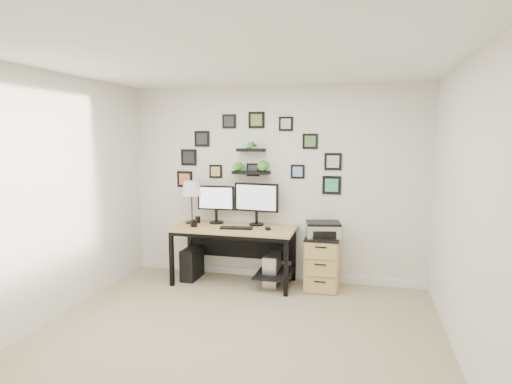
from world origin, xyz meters
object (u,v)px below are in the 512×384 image
(printer, at_px, (323,229))
(monitor_right, at_px, (256,200))
(table_lamp, at_px, (192,189))
(pc_tower_black, at_px, (192,263))
(desk, at_px, (237,236))
(monitor_left, at_px, (216,201))
(file_cabinet, at_px, (322,262))
(mug, at_px, (194,223))
(pc_tower_grey, at_px, (272,269))

(printer, bearing_deg, monitor_right, 172.33)
(monitor_right, bearing_deg, table_lamp, -175.22)
(pc_tower_black, bearing_deg, printer, 2.68)
(monitor_right, bearing_deg, desk, -140.80)
(monitor_left, height_order, file_cabinet, monitor_left)
(monitor_right, bearing_deg, mug, -158.84)
(printer, bearing_deg, file_cabinet, 140.26)
(monitor_left, distance_m, printer, 1.49)
(file_cabinet, distance_m, printer, 0.43)
(table_lamp, relative_size, pc_tower_black, 1.38)
(pc_tower_grey, bearing_deg, file_cabinet, 3.00)
(pc_tower_grey, bearing_deg, desk, -177.02)
(monitor_left, xyz_separation_m, monitor_right, (0.56, 0.01, 0.03))
(desk, bearing_deg, pc_tower_grey, 2.98)
(desk, xyz_separation_m, file_cabinet, (1.11, 0.06, -0.29))
(desk, height_order, monitor_right, monitor_right)
(monitor_right, height_order, file_cabinet, monitor_right)
(monitor_left, xyz_separation_m, file_cabinet, (1.46, -0.11, -0.72))
(pc_tower_black, xyz_separation_m, pc_tower_grey, (1.11, 0.02, -0.01))
(monitor_right, distance_m, mug, 0.88)
(table_lamp, xyz_separation_m, pc_tower_black, (0.03, -0.10, -1.00))
(mug, height_order, pc_tower_grey, mug)
(printer, bearing_deg, monitor_left, 175.63)
(monitor_right, height_order, table_lamp, table_lamp)
(mug, bearing_deg, file_cabinet, 6.18)
(desk, distance_m, pc_tower_black, 0.77)
(file_cabinet, relative_size, printer, 1.42)
(desk, bearing_deg, monitor_right, 39.20)
(desk, relative_size, printer, 3.40)
(monitor_right, bearing_deg, pc_tower_grey, -31.34)
(pc_tower_grey, bearing_deg, mug, -171.83)
(table_lamp, distance_m, pc_tower_grey, 1.53)
(desk, bearing_deg, mug, -167.58)
(printer, bearing_deg, pc_tower_black, -178.27)
(file_cabinet, bearing_deg, monitor_right, 172.47)
(monitor_left, relative_size, mug, 5.55)
(monitor_left, distance_m, pc_tower_grey, 1.18)
(monitor_left, bearing_deg, table_lamp, -168.71)
(pc_tower_black, height_order, printer, printer)
(mug, xyz_separation_m, pc_tower_black, (-0.09, 0.12, -0.59))
(file_cabinet, bearing_deg, table_lamp, 178.59)
(file_cabinet, bearing_deg, printer, -39.74)
(pc_tower_grey, height_order, printer, printer)
(table_lamp, relative_size, printer, 1.23)
(table_lamp, xyz_separation_m, printer, (1.79, -0.05, -0.45))
(mug, bearing_deg, pc_tower_black, 125.63)
(monitor_right, relative_size, pc_tower_grey, 1.46)
(desk, height_order, monitor_left, monitor_left)
(pc_tower_black, relative_size, pc_tower_grey, 1.01)
(pc_tower_black, bearing_deg, file_cabinet, 2.77)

